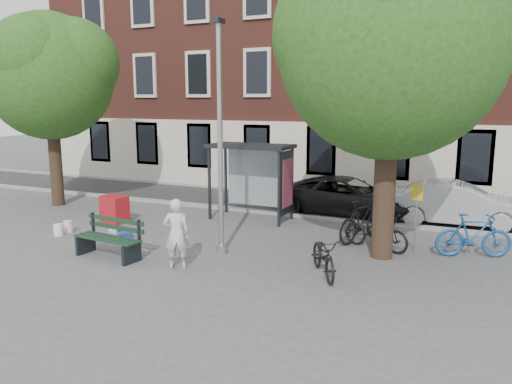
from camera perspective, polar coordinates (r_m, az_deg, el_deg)
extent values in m
plane|color=#4C4C4F|center=(13.65, -3.95, -7.05)|extent=(90.00, 90.00, 0.00)
cube|color=#28282B|center=(19.88, 5.69, -1.52)|extent=(40.00, 4.00, 0.01)
cube|color=gray|center=(18.03, 3.63, -2.54)|extent=(40.00, 0.25, 0.12)
cube|color=gray|center=(21.74, 7.40, -0.38)|extent=(40.00, 0.25, 0.12)
cube|color=brown|center=(25.39, 10.58, 16.79)|extent=(30.00, 8.00, 14.00)
cylinder|color=#9EA0A3|center=(13.07, -4.11, 5.60)|extent=(0.14, 0.14, 6.00)
cylinder|color=#9EA0A3|center=(13.62, -3.96, -6.57)|extent=(0.28, 0.28, 0.24)
cube|color=#1E2328|center=(13.18, -4.29, 18.94)|extent=(0.18, 0.35, 0.12)
cylinder|color=black|center=(13.34, 14.45, -0.24)|extent=(0.56, 0.56, 3.40)
sphere|color=#224615|center=(13.19, 15.20, 15.76)|extent=(5.60, 5.60, 5.60)
sphere|color=#224615|center=(13.53, 19.54, 17.53)|extent=(3.92, 3.92, 3.92)
sphere|color=#224615|center=(13.10, 11.42, 17.28)|extent=(4.20, 4.20, 4.20)
sphere|color=#224615|center=(12.36, 15.57, 18.94)|extent=(3.64, 3.64, 3.64)
cylinder|color=black|center=(21.14, -21.91, 2.87)|extent=(0.48, 0.48, 3.20)
sphere|color=#224615|center=(21.01, -22.54, 12.10)|extent=(4.80, 4.80, 4.80)
sphere|color=#224615|center=(20.68, -20.06, 13.69)|extent=(3.36, 3.36, 3.36)
sphere|color=#224615|center=(21.42, -24.70, 12.71)|extent=(3.60, 3.60, 3.60)
sphere|color=#224615|center=(20.29, -24.17, 13.78)|extent=(3.12, 3.12, 3.12)
cube|color=#1E2328|center=(17.35, -5.34, 0.93)|extent=(0.08, 0.08, 2.50)
cube|color=#1E2328|center=(16.23, 2.65, 0.31)|extent=(0.08, 0.08, 2.50)
cube|color=#1E2328|center=(18.39, -3.48, 1.49)|extent=(0.08, 0.08, 2.50)
cube|color=#1E2328|center=(17.33, 4.13, 0.94)|extent=(0.08, 0.08, 2.50)
cube|color=#1E2328|center=(17.12, -0.62, 5.27)|extent=(2.85, 1.45, 0.12)
cube|color=#8C999E|center=(17.80, 0.21, 1.62)|extent=(2.34, 0.04, 2.00)
cube|color=#1E2328|center=(16.76, 3.42, 1.06)|extent=(0.12, 1.14, 2.12)
cube|color=#D84C19|center=(16.73, 3.64, 1.04)|extent=(0.02, 0.90, 1.62)
imported|color=silver|center=(12.40, -9.08, -4.73)|extent=(0.76, 0.67, 1.76)
cube|color=#1E2328|center=(14.38, -18.89, -5.63)|extent=(0.16, 0.63, 0.51)
cube|color=#1E2328|center=(13.18, -14.03, -6.83)|extent=(0.16, 0.63, 0.51)
cube|color=#16321F|center=(13.56, -17.26, -5.28)|extent=(1.98, 0.34, 0.05)
cube|color=#16321F|center=(13.69, -16.63, -5.10)|extent=(1.98, 0.34, 0.05)
cube|color=#16321F|center=(13.82, -16.01, -4.92)|extent=(1.98, 0.34, 0.05)
cube|color=#16321F|center=(13.84, -15.72, -3.91)|extent=(1.98, 0.27, 0.11)
cube|color=#16321F|center=(13.80, -15.76, -3.09)|extent=(1.98, 0.27, 0.11)
imported|color=black|center=(14.28, 13.56, -4.39)|extent=(2.07, 1.28, 1.03)
imported|color=navy|center=(14.37, 23.59, -4.57)|extent=(2.03, 1.19, 1.18)
imported|color=black|center=(11.95, 7.76, -7.20)|extent=(1.53, 1.94, 0.98)
imported|color=black|center=(14.95, 12.00, -3.20)|extent=(1.37, 2.17, 1.26)
imported|color=black|center=(18.28, 10.34, -0.49)|extent=(5.07, 2.51, 1.38)
imported|color=#ADAFB5|center=(17.78, 22.02, -1.27)|extent=(4.52, 1.84, 1.46)
cube|color=maroon|center=(17.66, -15.88, -1.90)|extent=(1.01, 0.78, 0.90)
cube|color=#223A9C|center=(15.67, -15.02, -4.71)|extent=(0.66, 0.58, 0.20)
cylinder|color=white|center=(16.51, -21.65, -4.05)|extent=(0.28, 0.28, 0.36)
cylinder|color=silver|center=(16.83, -20.68, -3.72)|extent=(0.34, 0.34, 0.36)
cylinder|color=silver|center=(15.60, -16.00, -4.52)|extent=(0.28, 0.28, 0.36)
cylinder|color=#9EA0A3|center=(14.33, 17.79, -2.99)|extent=(0.04, 0.04, 1.79)
cube|color=yellow|center=(14.18, 17.95, -0.06)|extent=(0.31, 0.13, 0.42)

